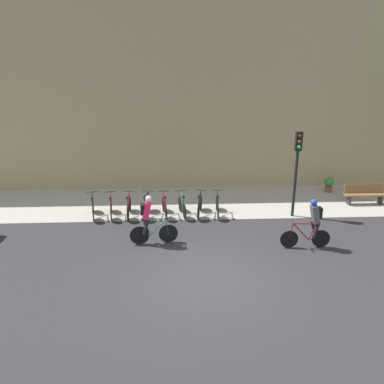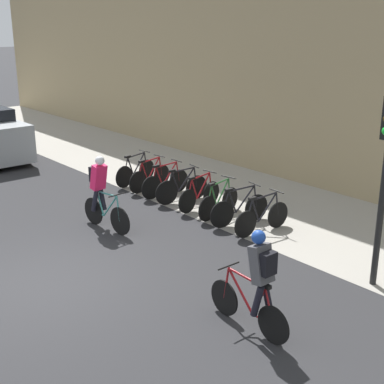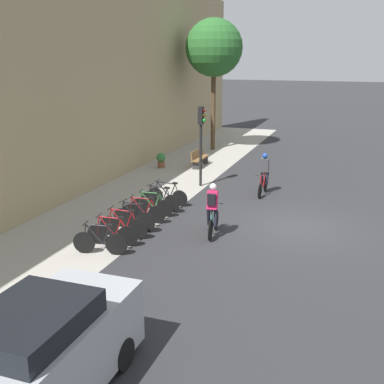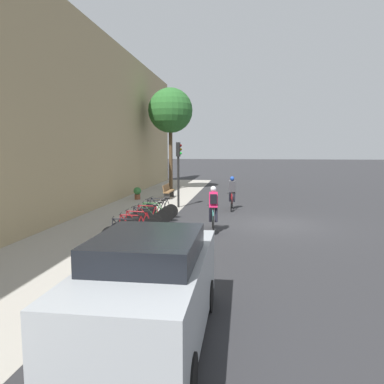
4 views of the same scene
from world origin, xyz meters
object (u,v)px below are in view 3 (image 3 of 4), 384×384
at_px(parked_bike_1, 112,233).
at_px(parked_bike_3, 134,218).
at_px(parked_bike_0, 100,241).
at_px(bench, 199,158).
at_px(parked_bike_5, 152,206).
at_px(cyclist_pink, 213,209).
at_px(potted_plant, 161,159).
at_px(parked_bike_4, 143,212).
at_px(parked_car, 38,359).
at_px(parked_bike_7, 168,195).
at_px(parked_bike_2, 124,225).
at_px(cyclist_grey, 264,172).
at_px(traffic_light_pole, 201,132).
at_px(parked_bike_6, 160,200).

distance_m(parked_bike_1, parked_bike_3, 1.48).
relative_size(parked_bike_0, bench, 0.88).
bearing_deg(parked_bike_0, parked_bike_5, -0.00).
bearing_deg(parked_bike_0, parked_bike_1, -0.00).
height_order(cyclist_pink, potted_plant, cyclist_pink).
xyz_separation_m(parked_bike_4, parked_car, (-8.92, -2.31, 0.51)).
bearing_deg(parked_bike_5, parked_bike_7, -0.05).
bearing_deg(parked_bike_2, bench, 5.47).
xyz_separation_m(parked_bike_1, parked_car, (-6.70, -2.31, 0.50)).
height_order(parked_bike_1, parked_bike_4, parked_bike_1).
xyz_separation_m(parked_bike_4, parked_bike_5, (0.74, 0.00, 0.00)).
bearing_deg(parked_bike_0, parked_bike_7, -0.01).
bearing_deg(parked_bike_0, parked_bike_4, -0.00).
bearing_deg(parked_car, parked_bike_3, 15.81).
xyz_separation_m(cyclist_grey, parked_bike_0, (-8.04, 3.24, -0.55)).
bearing_deg(parked_bike_5, parked_bike_2, -179.99).
distance_m(cyclist_pink, parked_bike_2, 2.92).
bearing_deg(parked_bike_3, parked_bike_5, -0.02).
xyz_separation_m(parked_bike_4, potted_plant, (8.15, 2.81, 0.05)).
relative_size(traffic_light_pole, potted_plant, 4.54).
height_order(parked_bike_0, parked_bike_6, parked_bike_6).
distance_m(parked_bike_2, potted_plant, 10.03).
relative_size(parked_bike_0, parked_bike_1, 1.01).
bearing_deg(parked_car, parked_bike_5, 13.47).
height_order(parked_bike_1, parked_bike_3, parked_bike_3).
bearing_deg(parked_car, parked_bike_6, 12.54).
height_order(parked_bike_0, parked_bike_2, same).
bearing_deg(parked_bike_0, parked_bike_6, -0.01).
height_order(parked_bike_2, potted_plant, parked_bike_2).
distance_m(traffic_light_pole, potted_plant, 4.66).
distance_m(parked_bike_4, parked_bike_6, 1.48).
bearing_deg(cyclist_grey, parked_bike_2, 153.73).
bearing_deg(traffic_light_pole, parked_bike_1, 177.55).
bearing_deg(parked_car, traffic_light_pole, 7.94).
relative_size(parked_bike_1, parked_bike_2, 0.96).
bearing_deg(parked_bike_7, cyclist_grey, -48.62).
bearing_deg(cyclist_pink, bench, 21.15).
distance_m(cyclist_pink, parked_bike_3, 2.75).
relative_size(parked_bike_3, potted_plant, 2.09).
bearing_deg(potted_plant, parked_bike_1, -164.84).
bearing_deg(parked_bike_6, parked_bike_4, 179.99).
bearing_deg(parked_bike_6, traffic_light_pole, -4.78).
height_order(parked_bike_0, bench, parked_bike_0).
bearing_deg(traffic_light_pole, parked_bike_0, 177.77).
distance_m(cyclist_pink, parked_bike_0, 3.70).
bearing_deg(potted_plant, parked_bike_6, -157.14).
xyz_separation_m(parked_bike_1, bench, (11.29, 1.01, 0.08)).
distance_m(parked_bike_2, parked_bike_7, 3.70).
xyz_separation_m(parked_bike_3, bench, (9.81, 1.01, 0.07)).
distance_m(parked_bike_0, traffic_light_pole, 8.57).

